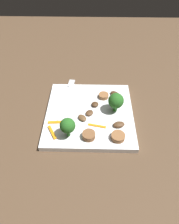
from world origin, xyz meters
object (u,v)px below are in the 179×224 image
mushroom_4 (119,125)px  pepper_strip_2 (97,126)px  pepper_strip_0 (52,132)px  sausage_slice_0 (89,135)px  broccoli_floret_1 (116,101)px  plate (90,114)px  fork (67,95)px  mushroom_0 (82,118)px  broccoli_floret_0 (68,126)px  sausage_slice_1 (118,137)px  mushroom_1 (115,94)px  pepper_strip_1 (58,122)px  mushroom_3 (91,113)px  sausage_slice_2 (104,96)px  mushroom_2 (95,104)px

mushroom_4 → pepper_strip_2: 0.06m
pepper_strip_0 → sausage_slice_0: bearing=-96.7°
broccoli_floret_1 → pepper_strip_0: bearing=116.9°
plate → fork: size_ratio=1.34×
pepper_strip_2 → mushroom_0: bearing=58.4°
broccoli_floret_0 → pepper_strip_2: broccoli_floret_0 is taller
sausage_slice_1 → broccoli_floret_0: bearing=86.5°
broccoli_floret_0 → mushroom_0: size_ratio=2.09×
sausage_slice_1 → pepper_strip_0: (0.01, 0.17, -0.00)m
broccoli_floret_0 → mushroom_1: bearing=-39.1°
plate → pepper_strip_1: bearing=116.0°
mushroom_3 → sausage_slice_1: bearing=-139.9°
broccoli_floret_1 → sausage_slice_0: 0.12m
plate → sausage_slice_2: 0.08m
mushroom_0 → mushroom_2: size_ratio=1.30×
broccoli_floret_1 → mushroom_1: 0.07m
mushroom_3 → pepper_strip_2: size_ratio=0.49×
broccoli_floret_1 → sausage_slice_1: size_ratio=1.71×
mushroom_3 → pepper_strip_2: mushroom_3 is taller
plate → mushroom_2: 0.03m
sausage_slice_0 → pepper_strip_0: 0.09m
mushroom_4 → pepper_strip_2: (-0.00, 0.06, -0.00)m
sausage_slice_0 → mushroom_3: 0.08m
sausage_slice_0 → pepper_strip_2: bearing=-30.0°
sausage_slice_1 → broccoli_floret_1: bearing=0.8°
broccoli_floret_0 → mushroom_3: size_ratio=2.43×
broccoli_floret_0 → broccoli_floret_1: 0.15m
mushroom_0 → fork: bearing=28.5°
broccoli_floret_1 → fork: bearing=67.6°
broccoli_floret_0 → mushroom_0: (0.05, -0.03, -0.03)m
broccoli_floret_1 → mushroom_0: broccoli_floret_1 is taller
plate → fork: (0.07, 0.07, 0.01)m
mushroom_1 → pepper_strip_0: mushroom_1 is taller
fork → mushroom_3: (-0.07, -0.07, 0.00)m
sausage_slice_1 → pepper_strip_2: size_ratio=0.72×
sausage_slice_0 → mushroom_0: 0.06m
pepper_strip_1 → sausage_slice_0: bearing=-118.6°
fork → mushroom_1: bearing=-79.5°
mushroom_4 → pepper_strip_1: bearing=87.3°
broccoli_floret_0 → mushroom_1: broccoli_floret_0 is taller
fork → mushroom_0: (-0.09, -0.05, 0.00)m
pepper_strip_2 → mushroom_2: bearing=4.2°
sausage_slice_0 → pepper_strip_2: size_ratio=0.69×
pepper_strip_0 → pepper_strip_2: size_ratio=0.96×
broccoli_floret_1 → pepper_strip_2: bearing=139.6°
broccoli_floret_1 → pepper_strip_1: broccoli_floret_1 is taller
mushroom_3 → pepper_strip_1: bearing=110.9°
mushroom_0 → pepper_strip_1: mushroom_0 is taller
sausage_slice_0 → sausage_slice_1: size_ratio=0.95×
mushroom_2 → mushroom_3: bearing=161.5°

